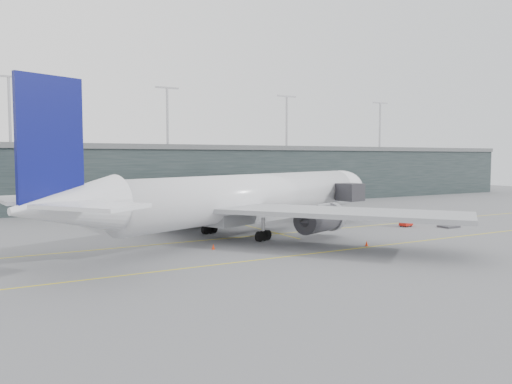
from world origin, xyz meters
TOP-DOWN VIEW (x-y plane):
  - ground at (0.00, 0.00)m, footprint 320.00×320.00m
  - taxiline_a at (0.00, -4.00)m, footprint 160.00×0.25m
  - taxiline_b at (0.00, -20.00)m, footprint 160.00×0.25m
  - taxiline_lead_main at (5.00, 20.00)m, footprint 0.25×60.00m
  - terminal at (-0.00, 58.00)m, footprint 240.00×36.00m
  - main_aircraft at (1.17, -2.04)m, footprint 70.73×65.34m
  - jet_bridge at (20.33, 26.00)m, footprint 11.27×48.79m
  - gse_cart at (28.79, -8.03)m, footprint 2.52×1.88m
  - baggage_dolly at (34.51, -12.37)m, footprint 3.12×2.50m
  - uld_a at (-3.99, 10.79)m, footprint 2.25×2.02m
  - uld_b at (-1.52, 12.01)m, footprint 1.94×1.59m
  - uld_c at (-1.11, 10.72)m, footprint 2.36×2.10m
  - cone_nose at (31.59, -5.55)m, footprint 0.50×0.50m
  - cone_wing_stbd at (9.65, -19.27)m, footprint 0.46×0.46m
  - cone_wing_port at (7.25, 9.49)m, footprint 0.39×0.39m
  - cone_tail at (-9.68, -11.19)m, footprint 0.45×0.45m

SIDE VIEW (x-z plane):
  - ground at x=0.00m, z-range 0.00..0.00m
  - taxiline_a at x=0.00m, z-range 0.00..0.02m
  - taxiline_b at x=0.00m, z-range 0.00..0.02m
  - taxiline_lead_main at x=5.00m, z-range 0.00..0.02m
  - baggage_dolly at x=34.51m, z-range 0.03..0.34m
  - cone_wing_port at x=7.25m, z-range 0.00..0.62m
  - cone_tail at x=-9.68m, z-range 0.00..0.71m
  - cone_wing_stbd at x=9.65m, z-range 0.00..0.73m
  - cone_nose at x=31.59m, z-range 0.00..0.79m
  - gse_cart at x=28.79m, z-range 0.09..1.64m
  - uld_b at x=-1.52m, z-range 0.04..1.71m
  - uld_a at x=-3.99m, z-range 0.04..1.73m
  - uld_c at x=-1.11m, z-range 0.05..1.84m
  - jet_bridge at x=20.33m, z-range 1.85..9.30m
  - main_aircraft at x=1.17m, z-range -4.53..16.13m
  - terminal at x=0.00m, z-range -6.88..22.12m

